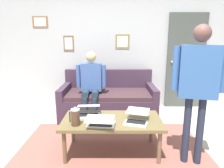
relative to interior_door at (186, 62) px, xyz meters
The scene contains 12 objects.
ground_plane 2.85m from the interior_door, 52.64° to the left, with size 7.68×7.68×0.00m, color #A89E90.
area_rug 2.77m from the interior_door, 51.40° to the left, with size 2.59×2.02×0.01m, color #8E544A.
back_wall 1.65m from the interior_door, ahead, with size 7.04×0.11×2.70m.
interior_door is the anchor object (origin of this frame).
couch 1.91m from the interior_door, 17.73° to the left, with size 1.82×0.92×0.88m.
coffee_table 2.57m from the interior_door, 49.97° to the left, with size 1.30×0.67×0.47m.
laptop_left 2.80m from the interior_door, 50.64° to the left, with size 0.36×0.34×0.13m.
laptop_center 2.67m from the interior_door, 42.54° to the left, with size 0.33×0.34×0.14m.
laptop_right 2.44m from the interior_door, 57.07° to the left, with size 0.37×0.41×0.13m.
french_press 2.97m from the interior_door, 45.69° to the left, with size 0.13×0.11×0.24m.
person_standing 2.24m from the interior_door, 73.73° to the left, with size 0.58×0.28×1.66m.
person_seated 2.16m from the interior_door, 20.98° to the left, with size 0.55×0.51×1.28m.
Camera 1 is at (-0.01, 2.28, 1.50)m, focal length 32.20 mm.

